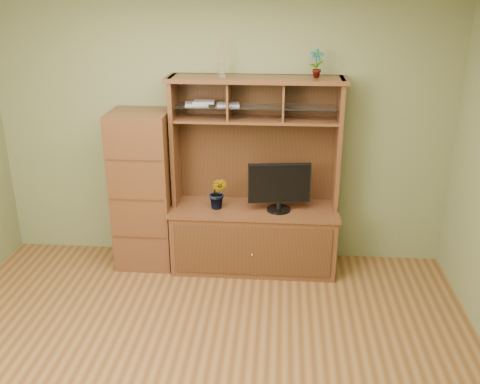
# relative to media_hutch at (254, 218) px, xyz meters

# --- Properties ---
(room) EXTENTS (4.54, 4.04, 2.74)m
(room) POSITION_rel_media_hutch_xyz_m (-0.34, -1.73, 0.83)
(room) COLOR brown
(room) RESTS_ON ground
(media_hutch) EXTENTS (1.66, 0.61, 1.90)m
(media_hutch) POSITION_rel_media_hutch_xyz_m (0.00, 0.00, 0.00)
(media_hutch) COLOR #401F12
(media_hutch) RESTS_ON room
(monitor) EXTENTS (0.60, 0.23, 0.47)m
(monitor) POSITION_rel_media_hutch_xyz_m (0.24, -0.08, 0.38)
(monitor) COLOR black
(monitor) RESTS_ON media_hutch
(orchid_plant) EXTENTS (0.21, 0.19, 0.33)m
(orchid_plant) POSITION_rel_media_hutch_xyz_m (-0.35, -0.08, 0.29)
(orchid_plant) COLOR #315D1F
(orchid_plant) RESTS_ON media_hutch
(top_plant) EXTENTS (0.14, 0.09, 0.25)m
(top_plant) POSITION_rel_media_hutch_xyz_m (0.54, 0.08, 1.50)
(top_plant) COLOR #316523
(top_plant) RESTS_ON media_hutch
(reed_diffuser) EXTENTS (0.06, 0.06, 0.32)m
(reed_diffuser) POSITION_rel_media_hutch_xyz_m (-0.32, 0.08, 1.50)
(reed_diffuser) COLOR silver
(reed_diffuser) RESTS_ON media_hutch
(magazines) EXTENTS (0.53, 0.19, 0.04)m
(magazines) POSITION_rel_media_hutch_xyz_m (-0.44, 0.08, 1.13)
(magazines) COLOR #A2A2A7
(magazines) RESTS_ON media_hutch
(side_cabinet) EXTENTS (0.56, 0.51, 1.57)m
(side_cabinet) POSITION_rel_media_hutch_xyz_m (-1.10, -0.00, 0.27)
(side_cabinet) COLOR #401F12
(side_cabinet) RESTS_ON room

